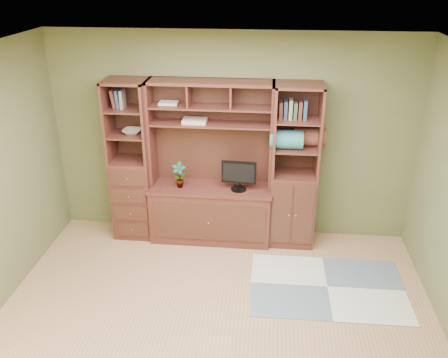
# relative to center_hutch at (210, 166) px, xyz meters

# --- Properties ---
(room) EXTENTS (4.60, 4.10, 2.64)m
(room) POSITION_rel_center_hutch_xyz_m (0.24, -1.73, 0.28)
(room) COLOR tan
(room) RESTS_ON ground
(center_hutch) EXTENTS (1.54, 0.53, 2.05)m
(center_hutch) POSITION_rel_center_hutch_xyz_m (0.00, 0.00, 0.00)
(center_hutch) COLOR #54251D
(center_hutch) RESTS_ON ground
(left_tower) EXTENTS (0.50, 0.45, 2.05)m
(left_tower) POSITION_rel_center_hutch_xyz_m (-1.00, 0.04, 0.00)
(left_tower) COLOR #54251D
(left_tower) RESTS_ON ground
(right_tower) EXTENTS (0.55, 0.45, 2.05)m
(right_tower) POSITION_rel_center_hutch_xyz_m (1.02, 0.04, 0.00)
(right_tower) COLOR #54251D
(right_tower) RESTS_ON ground
(rug) EXTENTS (1.71, 1.15, 0.01)m
(rug) POSITION_rel_center_hutch_xyz_m (1.42, -0.91, -1.02)
(rug) COLOR #AAAFAF
(rug) RESTS_ON ground
(monitor) EXTENTS (0.44, 0.22, 0.52)m
(monitor) POSITION_rel_center_hutch_xyz_m (0.35, -0.03, -0.03)
(monitor) COLOR black
(monitor) RESTS_ON center_hutch
(orchid) EXTENTS (0.17, 0.12, 0.33)m
(orchid) POSITION_rel_center_hutch_xyz_m (-0.39, -0.03, -0.13)
(orchid) COLOR brown
(orchid) RESTS_ON center_hutch
(magazines) EXTENTS (0.29, 0.21, 0.04)m
(magazines) POSITION_rel_center_hutch_xyz_m (-0.19, 0.09, 0.54)
(magazines) COLOR beige
(magazines) RESTS_ON center_hutch
(bowl) EXTENTS (0.23, 0.23, 0.06)m
(bowl) POSITION_rel_center_hutch_xyz_m (-0.96, 0.04, 0.39)
(bowl) COLOR beige
(bowl) RESTS_ON left_tower
(blanket_teal) EXTENTS (0.39, 0.22, 0.22)m
(blanket_teal) POSITION_rel_center_hutch_xyz_m (0.91, -0.01, 0.38)
(blanket_teal) COLOR teal
(blanket_teal) RESTS_ON right_tower
(blanket_red) EXTENTS (0.38, 0.21, 0.21)m
(blanket_red) POSITION_rel_center_hutch_xyz_m (1.18, 0.12, 0.37)
(blanket_red) COLOR brown
(blanket_red) RESTS_ON right_tower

